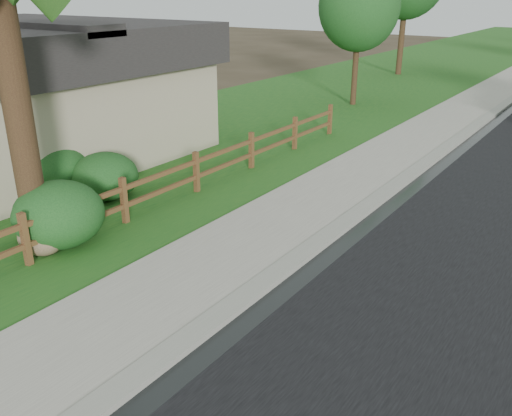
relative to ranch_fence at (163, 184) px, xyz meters
The scene contains 8 objects.
grass_strip 28.62m from the ranch_fence, 88.40° to the left, with size 1.60×90.00×0.06m, color #164E1B.
lawn_near 28.94m from the ranch_fence, 98.75° to the left, with size 9.00×90.00×0.04m, color #164E1B.
ranch_fence is the anchor object (origin of this frame).
boulder 3.14m from the ranch_fence, 95.50° to the right, with size 1.03×0.77×0.69m, color brown.
shrub_a 2.65m from the ranch_fence, 96.50° to the right, with size 1.79×1.79×1.34m, color #18441A.
shrub_b 3.07m from the ranch_fence, 160.69° to the right, with size 1.94×1.94×1.36m, color #18441A.
shrub_c 1.64m from the ranch_fence, 167.54° to the right, with size 1.62×1.62×1.17m, color #18441A.
tree_near_left 14.35m from the ranch_fence, 96.82° to the left, with size 3.43×3.43×6.07m.
Camera 1 is at (5.01, -2.16, 4.85)m, focal length 38.00 mm.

